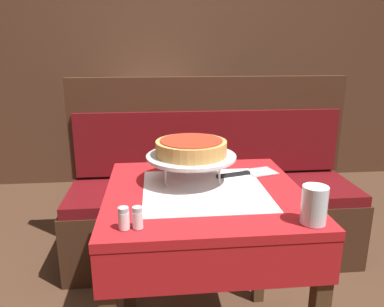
{
  "coord_description": "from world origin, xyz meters",
  "views": [
    {
      "loc": [
        -0.17,
        -1.25,
        1.23
      ],
      "look_at": [
        -0.04,
        0.06,
        0.85
      ],
      "focal_mm": 35.0,
      "sensor_mm": 36.0,
      "label": 1
    }
  ],
  "objects_px": {
    "pizza_server": "(249,173)",
    "salt_shaker": "(124,218)",
    "dining_table_rear": "(154,122)",
    "pepper_shaker": "(138,218)",
    "deep_dish_pizza": "(191,147)",
    "napkin_holder": "(196,154)",
    "dining_table_front": "(204,217)",
    "pizza_pan_stand": "(191,158)",
    "water_glass_near": "(314,205)",
    "booth_bench": "(212,206)",
    "condiment_caddy": "(142,104)"
  },
  "relations": [
    {
      "from": "booth_bench",
      "to": "salt_shaker",
      "type": "bearing_deg",
      "value": -111.7
    },
    {
      "from": "dining_table_front",
      "to": "pizza_server",
      "type": "bearing_deg",
      "value": 36.63
    },
    {
      "from": "salt_shaker",
      "to": "napkin_holder",
      "type": "height_order",
      "value": "napkin_holder"
    },
    {
      "from": "deep_dish_pizza",
      "to": "condiment_caddy",
      "type": "bearing_deg",
      "value": 98.2
    },
    {
      "from": "dining_table_rear",
      "to": "deep_dish_pizza",
      "type": "xyz_separation_m",
      "value": [
        0.14,
        -1.63,
        0.23
      ]
    },
    {
      "from": "dining_table_front",
      "to": "salt_shaker",
      "type": "bearing_deg",
      "value": -133.86
    },
    {
      "from": "napkin_holder",
      "to": "condiment_caddy",
      "type": "height_order",
      "value": "condiment_caddy"
    },
    {
      "from": "dining_table_rear",
      "to": "pepper_shaker",
      "type": "height_order",
      "value": "pepper_shaker"
    },
    {
      "from": "pizza_pan_stand",
      "to": "pizza_server",
      "type": "relative_size",
      "value": 1.3
    },
    {
      "from": "pepper_shaker",
      "to": "dining_table_front",
      "type": "bearing_deg",
      "value": 50.62
    },
    {
      "from": "napkin_holder",
      "to": "pepper_shaker",
      "type": "bearing_deg",
      "value": -111.47
    },
    {
      "from": "water_glass_near",
      "to": "condiment_caddy",
      "type": "distance_m",
      "value": 2.03
    },
    {
      "from": "dining_table_front",
      "to": "pizza_server",
      "type": "height_order",
      "value": "pizza_server"
    },
    {
      "from": "dining_table_rear",
      "to": "salt_shaker",
      "type": "bearing_deg",
      "value": -92.44
    },
    {
      "from": "water_glass_near",
      "to": "booth_bench",
      "type": "bearing_deg",
      "value": 96.67
    },
    {
      "from": "booth_bench",
      "to": "deep_dish_pizza",
      "type": "distance_m",
      "value": 0.9
    },
    {
      "from": "dining_table_rear",
      "to": "pizza_pan_stand",
      "type": "xyz_separation_m",
      "value": [
        0.14,
        -1.63,
        0.19
      ]
    },
    {
      "from": "dining_table_front",
      "to": "booth_bench",
      "type": "bearing_deg",
      "value": 78.78
    },
    {
      "from": "booth_bench",
      "to": "napkin_holder",
      "type": "height_order",
      "value": "booth_bench"
    },
    {
      "from": "deep_dish_pizza",
      "to": "pepper_shaker",
      "type": "relative_size",
      "value": 4.1
    },
    {
      "from": "booth_bench",
      "to": "pizza_server",
      "type": "height_order",
      "value": "booth_bench"
    },
    {
      "from": "dining_table_front",
      "to": "deep_dish_pizza",
      "type": "distance_m",
      "value": 0.26
    },
    {
      "from": "dining_table_front",
      "to": "pepper_shaker",
      "type": "height_order",
      "value": "pepper_shaker"
    },
    {
      "from": "dining_table_rear",
      "to": "booth_bench",
      "type": "distance_m",
      "value": 1.05
    },
    {
      "from": "dining_table_front",
      "to": "pizza_pan_stand",
      "type": "xyz_separation_m",
      "value": [
        -0.04,
        0.09,
        0.2
      ]
    },
    {
      "from": "pizza_pan_stand",
      "to": "pepper_shaker",
      "type": "distance_m",
      "value": 0.42
    },
    {
      "from": "booth_bench",
      "to": "pizza_server",
      "type": "relative_size",
      "value": 6.39
    },
    {
      "from": "pepper_shaker",
      "to": "dining_table_rear",
      "type": "bearing_deg",
      "value": 88.67
    },
    {
      "from": "salt_shaker",
      "to": "pepper_shaker",
      "type": "xyz_separation_m",
      "value": [
        0.04,
        0.0,
        -0.0
      ]
    },
    {
      "from": "booth_bench",
      "to": "water_glass_near",
      "type": "relative_size",
      "value": 14.72
    },
    {
      "from": "pizza_server",
      "to": "salt_shaker",
      "type": "distance_m",
      "value": 0.63
    },
    {
      "from": "booth_bench",
      "to": "water_glass_near",
      "type": "bearing_deg",
      "value": -83.33
    },
    {
      "from": "dining_table_front",
      "to": "deep_dish_pizza",
      "type": "height_order",
      "value": "deep_dish_pizza"
    },
    {
      "from": "pizza_pan_stand",
      "to": "napkin_holder",
      "type": "distance_m",
      "value": 0.22
    },
    {
      "from": "dining_table_front",
      "to": "water_glass_near",
      "type": "xyz_separation_m",
      "value": [
        0.28,
        -0.29,
        0.17
      ]
    },
    {
      "from": "dining_table_front",
      "to": "deep_dish_pizza",
      "type": "xyz_separation_m",
      "value": [
        -0.04,
        0.09,
        0.24
      ]
    },
    {
      "from": "salt_shaker",
      "to": "pepper_shaker",
      "type": "bearing_deg",
      "value": 0.0
    },
    {
      "from": "salt_shaker",
      "to": "deep_dish_pizza",
      "type": "bearing_deg",
      "value": 58.43
    },
    {
      "from": "booth_bench",
      "to": "water_glass_near",
      "type": "height_order",
      "value": "booth_bench"
    },
    {
      "from": "pizza_server",
      "to": "condiment_caddy",
      "type": "xyz_separation_m",
      "value": [
        -0.47,
        1.51,
        0.06
      ]
    },
    {
      "from": "pepper_shaker",
      "to": "deep_dish_pizza",
      "type": "bearing_deg",
      "value": 62.99
    },
    {
      "from": "dining_table_rear",
      "to": "salt_shaker",
      "type": "distance_m",
      "value": 2.0
    },
    {
      "from": "pepper_shaker",
      "to": "napkin_holder",
      "type": "bearing_deg",
      "value": 68.53
    },
    {
      "from": "dining_table_front",
      "to": "dining_table_rear",
      "type": "bearing_deg",
      "value": 95.99
    },
    {
      "from": "deep_dish_pizza",
      "to": "pizza_server",
      "type": "relative_size",
      "value": 1.02
    },
    {
      "from": "deep_dish_pizza",
      "to": "salt_shaker",
      "type": "distance_m",
      "value": 0.44
    },
    {
      "from": "pizza_pan_stand",
      "to": "pizza_server",
      "type": "distance_m",
      "value": 0.26
    },
    {
      "from": "pizza_pan_stand",
      "to": "water_glass_near",
      "type": "bearing_deg",
      "value": -50.53
    },
    {
      "from": "deep_dish_pizza",
      "to": "water_glass_near",
      "type": "bearing_deg",
      "value": -50.53
    },
    {
      "from": "dining_table_rear",
      "to": "booth_bench",
      "type": "xyz_separation_m",
      "value": [
        0.33,
        -0.94,
        -0.33
      ]
    }
  ]
}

